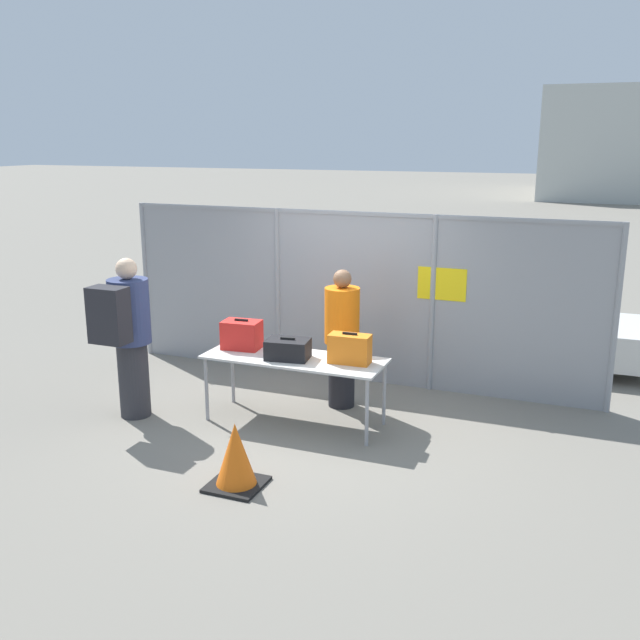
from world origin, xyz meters
TOP-DOWN VIEW (x-y plane):
  - ground_plane at (0.00, 0.00)m, footprint 120.00×120.00m
  - fence_section at (0.01, 1.60)m, footprint 6.39×0.07m
  - inspection_table at (-0.09, -0.04)m, footprint 2.01×0.73m
  - suitcase_red at (-0.79, 0.05)m, footprint 0.45×0.32m
  - suitcase_black at (-0.14, -0.11)m, footprint 0.50×0.38m
  - suitcase_orange at (0.54, 0.00)m, footprint 0.45×0.24m
  - traveler_hooded at (-1.88, -0.59)m, footprint 0.45×0.70m
  - security_worker_near at (0.22, 0.64)m, footprint 0.41×0.41m
  - utility_trailer at (2.11, 3.30)m, footprint 4.22×2.20m
  - traffic_cone at (0.02, -1.62)m, footprint 0.49×0.49m

SIDE VIEW (x-z plane):
  - ground_plane at x=0.00m, z-range 0.00..0.00m
  - traffic_cone at x=0.02m, z-range -0.02..0.59m
  - utility_trailer at x=2.11m, z-range 0.07..0.71m
  - inspection_table at x=-0.09m, z-range 0.33..1.09m
  - security_worker_near at x=0.22m, z-range 0.03..1.67m
  - suitcase_black at x=-0.14m, z-range 0.75..0.99m
  - suitcase_orange at x=0.54m, z-range 0.75..1.09m
  - suitcase_red at x=-0.79m, z-range 0.75..1.10m
  - traveler_hooded at x=-1.88m, z-range 0.09..1.92m
  - fence_section at x=0.01m, z-range 0.05..2.26m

